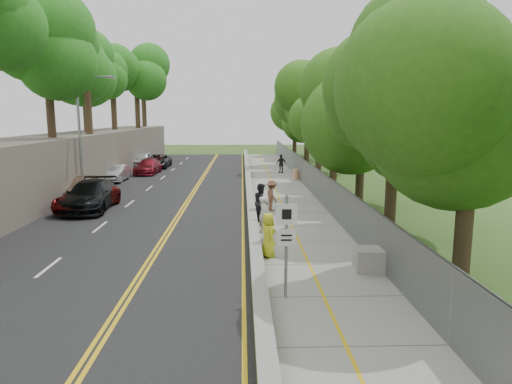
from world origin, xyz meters
TOP-DOWN VIEW (x-y plane):
  - ground at (0.00, 0.00)m, footprint 140.00×140.00m
  - road at (-5.40, 15.00)m, footprint 11.20×66.00m
  - sidewalk at (2.55, 15.00)m, footprint 4.20×66.00m
  - jersey_barrier at (0.25, 15.00)m, footprint 0.42×66.00m
  - rock_embankment at (-13.50, 15.00)m, footprint 5.00×66.00m
  - chainlink_fence at (4.65, 15.00)m, footprint 0.04×66.00m
  - trees_embankment at (-13.00, 15.00)m, footprint 6.40×66.00m
  - trees_fenceside at (7.00, 15.00)m, footprint 7.00×66.00m
  - streetlight at (-10.46, 14.00)m, footprint 2.52×0.22m
  - signpost at (1.05, -3.02)m, footprint 0.62×0.09m
  - construction_barrel at (4.30, 22.16)m, footprint 0.53×0.53m
  - concrete_block at (4.30, -0.75)m, footprint 1.26×0.98m
  - car_2 at (-9.14, 10.12)m, footprint 2.80×5.36m
  - car_3 at (-9.00, 10.26)m, footprint 2.72×5.87m
  - car_4 at (-10.60, 13.60)m, footprint 2.05×4.75m
  - car_5 at (-10.60, 21.87)m, footprint 1.49×4.04m
  - car_6 at (-9.00, 31.71)m, footprint 2.29×4.94m
  - car_7 at (-9.00, 26.68)m, footprint 2.11×4.79m
  - car_8 at (-10.60, 31.82)m, footprint 2.30×4.96m
  - painter_0 at (0.75, 1.00)m, footprint 0.79×0.97m
  - painter_1 at (0.75, 4.84)m, footprint 0.52×0.68m
  - painter_2 at (0.75, 7.16)m, footprint 0.74×0.94m
  - painter_3 at (1.45, 9.56)m, footprint 0.95×1.27m
  - person_far at (3.46, 26.79)m, footprint 1.12×0.79m

SIDE VIEW (x-z plane):
  - ground at x=0.00m, z-range 0.00..0.00m
  - road at x=-5.40m, z-range 0.00..0.04m
  - sidewalk at x=2.55m, z-range 0.00..0.05m
  - jersey_barrier at x=0.25m, z-range 0.00..0.60m
  - concrete_block at x=4.30m, z-range 0.05..0.85m
  - construction_barrel at x=4.30m, z-range 0.05..0.92m
  - car_5 at x=-10.60m, z-range 0.04..1.36m
  - car_7 at x=-9.00m, z-range 0.04..1.41m
  - car_6 at x=-9.00m, z-range 0.04..1.41m
  - car_2 at x=-9.14m, z-range 0.04..1.48m
  - car_4 at x=-10.60m, z-range 0.04..1.64m
  - car_8 at x=-10.60m, z-range 0.04..1.69m
  - car_3 at x=-9.00m, z-range 0.04..1.70m
  - painter_1 at x=0.75m, z-range 0.05..1.71m
  - painter_0 at x=0.75m, z-range 0.05..1.76m
  - painter_3 at x=1.45m, z-range 0.05..1.81m
  - person_far at x=3.46m, z-range 0.05..1.81m
  - chainlink_fence at x=4.65m, z-range 0.00..2.00m
  - painter_2 at x=0.75m, z-range 0.05..1.98m
  - signpost at x=1.05m, z-range 0.41..3.51m
  - rock_embankment at x=-13.50m, z-range 0.00..4.00m
  - streetlight at x=-10.46m, z-range 0.64..8.64m
  - trees_fenceside at x=7.00m, z-range 0.00..14.00m
  - trees_embankment at x=-13.00m, z-range 4.00..17.00m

